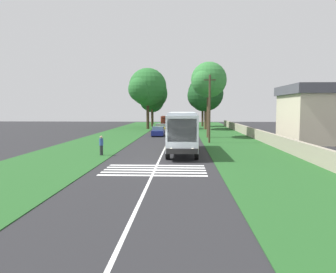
# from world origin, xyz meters

# --- Properties ---
(ground) EXTENTS (160.00, 160.00, 0.00)m
(ground) POSITION_xyz_m (0.00, 0.00, 0.00)
(ground) COLOR #262628
(grass_verge_left) EXTENTS (120.00, 8.00, 0.04)m
(grass_verge_left) POSITION_xyz_m (15.00, 8.20, 0.02)
(grass_verge_left) COLOR #235623
(grass_verge_left) RESTS_ON ground
(grass_verge_right) EXTENTS (120.00, 8.00, 0.04)m
(grass_verge_right) POSITION_xyz_m (15.00, -8.20, 0.02)
(grass_verge_right) COLOR #235623
(grass_verge_right) RESTS_ON ground
(centre_line) EXTENTS (110.00, 0.16, 0.01)m
(centre_line) POSITION_xyz_m (15.00, 0.00, 0.00)
(centre_line) COLOR silver
(centre_line) RESTS_ON ground
(coach_bus) EXTENTS (11.16, 2.62, 3.73)m
(coach_bus) POSITION_xyz_m (6.92, -1.80, 2.15)
(coach_bus) COLOR silver
(coach_bus) RESTS_ON ground
(zebra_crossing) EXTENTS (4.05, 6.80, 0.01)m
(zebra_crossing) POSITION_xyz_m (-1.76, 0.00, 0.00)
(zebra_crossing) COLOR silver
(zebra_crossing) RESTS_ON ground
(trailing_car_0) EXTENTS (4.30, 1.78, 1.43)m
(trailing_car_0) POSITION_xyz_m (25.72, 1.83, 0.67)
(trailing_car_0) COLOR navy
(trailing_car_0) RESTS_ON ground
(trailing_car_1) EXTENTS (4.30, 1.78, 1.43)m
(trailing_car_1) POSITION_xyz_m (34.35, 2.02, 0.67)
(trailing_car_1) COLOR gold
(trailing_car_1) RESTS_ON ground
(trailing_minibus_0) EXTENTS (6.00, 2.14, 2.53)m
(trailing_minibus_0) POSITION_xyz_m (45.81, 1.57, 1.55)
(trailing_minibus_0) COLOR #CC4C33
(trailing_minibus_0) RESTS_ON ground
(roadside_tree_left_0) EXTENTS (9.09, 7.45, 12.01)m
(roadside_tree_left_0) POSITION_xyz_m (42.70, 5.36, 8.10)
(roadside_tree_left_0) COLOR #3D2D1E
(roadside_tree_left_0) RESTS_ON grass_verge_left
(roadside_tree_left_1) EXTENTS (8.29, 6.96, 10.83)m
(roadside_tree_left_1) POSITION_xyz_m (50.84, 5.23, 7.20)
(roadside_tree_left_1) COLOR #4C3826
(roadside_tree_left_1) RESTS_ON grass_verge_left
(roadside_tree_left_2) EXTENTS (7.60, 6.10, 9.17)m
(roadside_tree_left_2) POSITION_xyz_m (63.25, 6.32, 5.96)
(roadside_tree_left_2) COLOR #3D2D1E
(roadside_tree_left_2) RESTS_ON grass_verge_left
(roadside_tree_right_0) EXTENTS (6.01, 4.94, 10.48)m
(roadside_tree_right_0) POSITION_xyz_m (23.35, -5.28, 7.88)
(roadside_tree_right_0) COLOR #4C3826
(roadside_tree_right_0) RESTS_ON grass_verge_right
(roadside_tree_right_1) EXTENTS (8.75, 7.01, 10.41)m
(roadside_tree_right_1) POSITION_xyz_m (41.79, -5.98, 6.77)
(roadside_tree_right_1) COLOR brown
(roadside_tree_right_1) RESTS_ON grass_verge_right
(roadside_tree_right_2) EXTENTS (5.97, 5.07, 8.48)m
(roadside_tree_right_2) POSITION_xyz_m (52.53, -6.12, 5.85)
(roadside_tree_right_2) COLOR #4C3826
(roadside_tree_right_2) RESTS_ON grass_verge_right
(utility_pole) EXTENTS (0.24, 1.40, 7.96)m
(utility_pole) POSITION_xyz_m (15.76, -4.96, 4.16)
(utility_pole) COLOR #473828
(utility_pole) RESTS_ON grass_verge_right
(roadside_wall) EXTENTS (70.00, 0.40, 1.31)m
(roadside_wall) POSITION_xyz_m (20.00, -11.60, 0.70)
(roadside_wall) COLOR #9E937F
(roadside_wall) RESTS_ON grass_verge_right
(roadside_building) EXTENTS (9.80, 9.22, 6.85)m
(roadside_building) POSITION_xyz_m (17.48, -18.73, 3.49)
(roadside_building) COLOR beige
(roadside_building) RESTS_ON ground
(pedestrian) EXTENTS (0.34, 0.34, 1.69)m
(pedestrian) POSITION_xyz_m (4.83, 5.20, 0.91)
(pedestrian) COLOR #26262D
(pedestrian) RESTS_ON grass_verge_left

